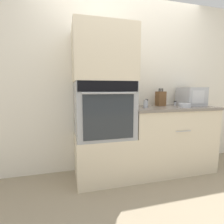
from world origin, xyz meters
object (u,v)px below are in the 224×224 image
Objects in this scene: wall_oven at (103,109)px; bowl at (184,105)px; microwave at (191,96)px; condiment_jar_near at (145,104)px; knife_block at (161,99)px; condiment_jar_mid at (146,103)px; condiment_jar_far at (175,103)px; condiment_jar_back at (134,103)px.

bowl is at bearing -5.13° from wall_oven.
microwave is 3.16× the size of condiment_jar_near.
bowl is (0.22, -0.27, -0.08)m from knife_block.
microwave reaches higher than condiment_jar_mid.
condiment_jar_back is (-0.70, -0.05, 0.02)m from condiment_jar_far.
microwave is at bearing 2.92° from condiment_jar_mid.
bowl is 2.40× the size of condiment_jar_far.
bowl is at bearing -143.68° from microwave.
condiment_jar_back is at bearing -175.74° from condiment_jar_far.
condiment_jar_mid is at bearing -177.08° from microwave.
condiment_jar_back reaches higher than bowl.
condiment_jar_far is (0.24, -0.01, -0.08)m from knife_block.
microwave is at bearing -0.96° from condiment_jar_back.
wall_oven is 0.94m from knife_block.
wall_oven is 1.40m from microwave.
condiment_jar_near is 0.62m from condiment_jar_far.
condiment_jar_far is (1.16, 0.15, 0.04)m from wall_oven.
microwave is 2.99× the size of condiment_jar_back.
condiment_jar_back is (-0.11, 0.13, 0.00)m from condiment_jar_near.
wall_oven is at bearing 174.87° from bowl.
condiment_jar_far is 0.70m from condiment_jar_back.
condiment_jar_far reaches higher than bowl.
wall_oven is at bearing -176.49° from microwave.
knife_block is 0.36m from bowl.
knife_block is at bearing 8.19° from condiment_jar_back.
knife_block is 3.79× the size of condiment_jar_far.
condiment_jar_far is 0.60× the size of condiment_jar_back.
bowl is 1.52× the size of condiment_jar_near.
wall_oven reaches higher than bowl.
condiment_jar_near reaches higher than condiment_jar_far.
wall_oven reaches higher than condiment_jar_near.
bowl is at bearing -16.26° from condiment_jar_mid.
knife_block is at bearing 129.15° from bowl.
condiment_jar_mid is at bearing -17.97° from condiment_jar_back.
knife_block is 2.31× the size of condiment_jar_mid.
knife_block is (-0.47, 0.08, -0.03)m from microwave.
bowl is 0.57m from condiment_jar_near.
bowl is 0.71m from condiment_jar_back.
wall_oven reaches higher than knife_block.
wall_oven reaches higher than microwave.
condiment_jar_mid is (-0.51, 0.15, 0.03)m from bowl.
microwave reaches higher than condiment_jar_far.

